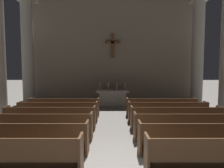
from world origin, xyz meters
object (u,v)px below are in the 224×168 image
object	(u,v)px
column_left_third	(27,54)
altar	(112,97)
pew_left_row_4	(50,118)
pew_left_row_1	(1,156)
pew_left_row_6	(64,107)
candlestick_inner_right	(116,88)
pew_left_row_3	(39,126)
pew_right_row_6	(161,107)
column_right_third	(197,54)
candlestick_outer_left	(99,88)
candlestick_outer_right	(124,88)
pew_left_row_2	(24,138)
pew_left_row_5	(58,112)
pew_right_row_5	(167,112)
pew_right_row_3	(186,126)
candlestick_inner_left	(108,88)
pew_right_row_2	(201,138)
pew_right_row_4	(175,118)

from	to	relation	value
column_left_third	altar	bearing A→B (deg)	0.92
pew_left_row_4	column_left_third	bearing A→B (deg)	120.81
pew_left_row_1	pew_left_row_4	bearing A→B (deg)	90.00
pew_left_row_6	candlestick_inner_right	bearing A→B (deg)	47.28
pew_left_row_6	column_left_third	xyz separation A→B (m)	(-3.13, 2.98, 2.97)
pew_left_row_3	pew_right_row_6	distance (m)	6.10
pew_left_row_3	column_right_third	world-z (taller)	column_right_third
pew_left_row_6	candlestick_outer_left	distance (m)	3.57
pew_left_row_4	candlestick_outer_right	size ratio (longest dim) A/B	6.55
pew_left_row_2	candlestick_outer_left	distance (m)	7.82
candlestick_inner_right	candlestick_outer_left	bearing A→B (deg)	180.00
candlestick_inner_right	candlestick_outer_right	bearing A→B (deg)	0.00
pew_left_row_5	candlestick_outer_left	xyz separation A→B (m)	(1.68, 4.20, 0.70)
pew_left_row_6	pew_right_row_5	size ratio (longest dim) A/B	1.00
pew_left_row_1	pew_left_row_4	world-z (taller)	same
pew_left_row_2	column_right_third	distance (m)	11.50
pew_left_row_1	altar	distance (m)	9.09
pew_left_row_6	pew_right_row_3	world-z (taller)	same
pew_left_row_5	candlestick_inner_left	size ratio (longest dim) A/B	6.55
column_left_third	candlestick_outer_left	size ratio (longest dim) A/B	12.79
pew_right_row_2	candlestick_inner_right	world-z (taller)	candlestick_inner_right
candlestick_inner_right	pew_left_row_6	bearing A→B (deg)	-132.72
pew_left_row_2	pew_right_row_5	size ratio (longest dim) A/B	1.00
pew_left_row_2	pew_left_row_6	distance (m)	4.53
pew_left_row_3	pew_right_row_6	world-z (taller)	same
column_left_third	column_right_third	size ratio (longest dim) A/B	1.00
column_left_third	pew_left_row_6	bearing A→B (deg)	-43.60
pew_right_row_4	candlestick_outer_right	distance (m)	5.64
pew_left_row_3	pew_right_row_4	xyz separation A→B (m)	(5.07, 1.13, 0.00)
pew_right_row_5	pew_right_row_2	bearing A→B (deg)	-90.00
pew_left_row_4	pew_left_row_5	size ratio (longest dim) A/B	1.00
pew_left_row_3	column_right_third	distance (m)	10.80
pew_left_row_5	altar	size ratio (longest dim) A/B	1.65
pew_right_row_3	altar	size ratio (longest dim) A/B	1.65
pew_left_row_3	pew_right_row_3	size ratio (longest dim) A/B	1.00
pew_right_row_5	column_right_third	bearing A→B (deg)	52.74
pew_left_row_3	pew_right_row_5	xyz separation A→B (m)	(5.07, 2.27, 0.00)
pew_right_row_2	candlestick_inner_left	xyz separation A→B (m)	(-2.83, 7.60, 0.70)
candlestick_outer_left	column_right_third	bearing A→B (deg)	-0.80
pew_right_row_6	altar	bearing A→B (deg)	129.54
pew_left_row_1	pew_left_row_5	size ratio (longest dim) A/B	1.00
pew_right_row_2	altar	bearing A→B (deg)	108.43
pew_right_row_2	pew_right_row_6	size ratio (longest dim) A/B	1.00
pew_right_row_5	candlestick_inner_right	xyz separation A→B (m)	(-2.23, 4.20, 0.70)
pew_left_row_2	pew_left_row_6	xyz separation A→B (m)	(0.00, 4.53, 0.00)
pew_left_row_4	pew_right_row_2	world-z (taller)	same
pew_left_row_3	pew_right_row_5	size ratio (longest dim) A/B	1.00
pew_left_row_2	pew_right_row_3	xyz separation A→B (m)	(5.07, 1.13, 0.00)
pew_left_row_5	pew_right_row_4	distance (m)	5.19
candlestick_outer_left	pew_left_row_2	bearing A→B (deg)	-102.49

